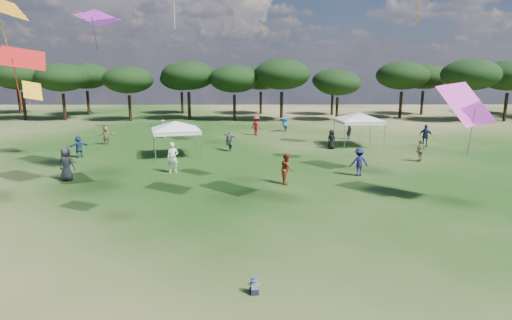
# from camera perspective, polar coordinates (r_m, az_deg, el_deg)

# --- Properties ---
(tree_line) EXTENTS (108.78, 17.63, 7.77)m
(tree_line) POSITION_cam_1_polar(r_m,az_deg,el_deg) (56.28, 2.35, 11.12)
(tree_line) COLOR black
(tree_line) RESTS_ON ground
(tent_left) EXTENTS (6.46, 6.46, 2.87)m
(tent_left) POSITION_cam_1_polar(r_m,az_deg,el_deg) (31.41, -10.68, 4.92)
(tent_left) COLOR gray
(tent_left) RESTS_ON ground
(tent_right) EXTENTS (6.81, 6.81, 3.10)m
(tent_right) POSITION_cam_1_polar(r_m,az_deg,el_deg) (35.94, 13.60, 6.00)
(tent_right) COLOR gray
(tent_right) RESTS_ON ground
(toddler) EXTENTS (0.36, 0.39, 0.51)m
(toddler) POSITION_cam_1_polar(r_m,az_deg,el_deg) (12.43, -0.23, -16.47)
(toddler) COLOR black
(toddler) RESTS_ON ground
(festival_crowd) EXTENTS (27.82, 22.09, 1.90)m
(festival_crowd) POSITION_cam_1_polar(r_m,az_deg,el_deg) (34.09, -1.49, 2.95)
(festival_crowd) COLOR olive
(festival_crowd) RESTS_ON ground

